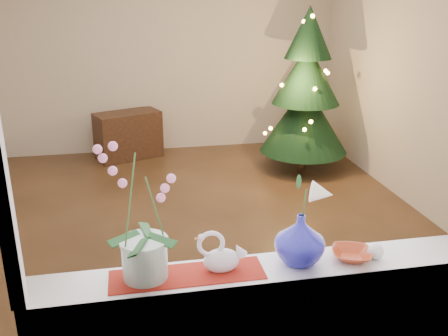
{
  "coord_description": "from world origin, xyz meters",
  "views": [
    {
      "loc": [
        -0.59,
        -4.32,
        2.14
      ],
      "look_at": [
        -0.02,
        -1.4,
        1.07
      ],
      "focal_mm": 40.0,
      "sensor_mm": 36.0,
      "label": 1
    }
  ],
  "objects_px": {
    "orchid_pot": "(142,213)",
    "paperweight": "(375,252)",
    "blue_vase": "(300,236)",
    "swan": "(221,252)",
    "side_table": "(128,135)",
    "xmas_tree": "(306,91)",
    "amber_dish": "(352,255)"
  },
  "relations": [
    {
      "from": "paperweight",
      "to": "side_table",
      "type": "bearing_deg",
      "value": 104.04
    },
    {
      "from": "orchid_pot",
      "to": "blue_vase",
      "type": "xyz_separation_m",
      "value": [
        0.72,
        -0.0,
        -0.18
      ]
    },
    {
      "from": "blue_vase",
      "to": "side_table",
      "type": "bearing_deg",
      "value": 99.69
    },
    {
      "from": "paperweight",
      "to": "amber_dish",
      "type": "height_order",
      "value": "paperweight"
    },
    {
      "from": "paperweight",
      "to": "orchid_pot",
      "type": "bearing_deg",
      "value": 177.89
    },
    {
      "from": "side_table",
      "to": "xmas_tree",
      "type": "bearing_deg",
      "value": -42.6
    },
    {
      "from": "orchid_pot",
      "to": "blue_vase",
      "type": "relative_size",
      "value": 2.26
    },
    {
      "from": "orchid_pot",
      "to": "xmas_tree",
      "type": "xyz_separation_m",
      "value": [
        2.09,
        3.71,
        -0.25
      ]
    },
    {
      "from": "blue_vase",
      "to": "swan",
      "type": "bearing_deg",
      "value": -179.19
    },
    {
      "from": "side_table",
      "to": "paperweight",
      "type": "bearing_deg",
      "value": -97.47
    },
    {
      "from": "orchid_pot",
      "to": "paperweight",
      "type": "bearing_deg",
      "value": -2.11
    },
    {
      "from": "swan",
      "to": "blue_vase",
      "type": "height_order",
      "value": "blue_vase"
    },
    {
      "from": "swan",
      "to": "side_table",
      "type": "bearing_deg",
      "value": 114.18
    },
    {
      "from": "orchid_pot",
      "to": "xmas_tree",
      "type": "relative_size",
      "value": 0.32
    },
    {
      "from": "paperweight",
      "to": "swan",
      "type": "bearing_deg",
      "value": 177.42
    },
    {
      "from": "swan",
      "to": "orchid_pot",
      "type": "bearing_deg",
      "value": -161.93
    },
    {
      "from": "swan",
      "to": "amber_dish",
      "type": "height_order",
      "value": "swan"
    },
    {
      "from": "swan",
      "to": "side_table",
      "type": "relative_size",
      "value": 0.28
    },
    {
      "from": "orchid_pot",
      "to": "paperweight",
      "type": "height_order",
      "value": "orchid_pot"
    },
    {
      "from": "paperweight",
      "to": "amber_dish",
      "type": "bearing_deg",
      "value": 169.36
    },
    {
      "from": "paperweight",
      "to": "side_table",
      "type": "height_order",
      "value": "paperweight"
    },
    {
      "from": "orchid_pot",
      "to": "paperweight",
      "type": "xyz_separation_m",
      "value": [
        1.09,
        -0.04,
        -0.28
      ]
    },
    {
      "from": "swan",
      "to": "paperweight",
      "type": "distance_m",
      "value": 0.75
    },
    {
      "from": "swan",
      "to": "xmas_tree",
      "type": "xyz_separation_m",
      "value": [
        1.75,
        3.72,
        -0.03
      ]
    },
    {
      "from": "orchid_pot",
      "to": "swan",
      "type": "relative_size",
      "value": 2.77
    },
    {
      "from": "amber_dish",
      "to": "xmas_tree",
      "type": "xyz_separation_m",
      "value": [
        1.11,
        3.73,
        0.05
      ]
    },
    {
      "from": "swan",
      "to": "paperweight",
      "type": "xyz_separation_m",
      "value": [
        0.74,
        -0.03,
        -0.06
      ]
    },
    {
      "from": "amber_dish",
      "to": "side_table",
      "type": "relative_size",
      "value": 0.19
    },
    {
      "from": "orchid_pot",
      "to": "swan",
      "type": "distance_m",
      "value": 0.41
    },
    {
      "from": "xmas_tree",
      "to": "orchid_pot",
      "type": "bearing_deg",
      "value": -119.36
    },
    {
      "from": "xmas_tree",
      "to": "side_table",
      "type": "height_order",
      "value": "xmas_tree"
    },
    {
      "from": "swan",
      "to": "amber_dish",
      "type": "xyz_separation_m",
      "value": [
        0.63,
        -0.01,
        -0.08
      ]
    }
  ]
}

